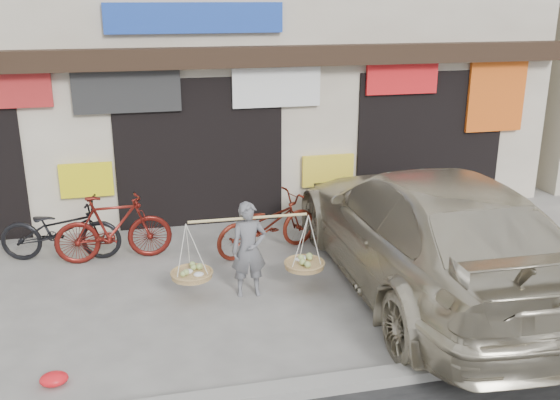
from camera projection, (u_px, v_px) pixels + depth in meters
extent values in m
plane|color=gray|center=(232.00, 311.00, 8.42)|extent=(70.00, 70.00, 0.00)
cube|color=gray|center=(261.00, 394.00, 6.55)|extent=(70.00, 0.25, 0.12)
cube|color=beige|center=(181.00, 23.00, 13.35)|extent=(14.00, 6.00, 7.00)
cube|color=black|center=(197.00, 58.00, 10.58)|extent=(14.00, 0.35, 0.35)
cube|color=black|center=(199.00, 150.00, 11.48)|extent=(3.00, 0.60, 2.70)
cube|color=black|center=(424.00, 138.00, 12.45)|extent=(3.00, 0.60, 2.70)
cube|color=red|center=(0.00, 90.00, 10.09)|extent=(1.60, 0.08, 0.60)
cube|color=#2A2A2A|center=(127.00, 92.00, 10.55)|extent=(1.80, 0.08, 0.70)
cube|color=white|center=(277.00, 87.00, 11.12)|extent=(1.60, 0.08, 0.70)
cube|color=red|center=(402.00, 78.00, 11.60)|extent=(1.40, 0.08, 0.60)
cube|color=orange|center=(496.00, 96.00, 12.16)|extent=(1.20, 0.08, 1.40)
cube|color=yellow|center=(87.00, 180.00, 10.85)|extent=(0.90, 0.08, 0.60)
cube|color=yellow|center=(328.00, 170.00, 11.83)|extent=(1.00, 0.08, 0.60)
cube|color=#1D45B7|center=(195.00, 18.00, 10.44)|extent=(3.00, 0.08, 0.50)
imported|color=slate|center=(249.00, 250.00, 8.68)|extent=(0.51, 0.34, 1.37)
cylinder|color=#D5BB77|center=(248.00, 218.00, 8.53)|extent=(1.65, 0.08, 0.04)
cylinder|color=tan|center=(192.00, 275.00, 8.62)|extent=(0.56, 0.56, 0.07)
ellipsoid|color=#A5BF66|center=(192.00, 271.00, 8.60)|extent=(0.39, 0.39, 0.10)
cylinder|color=tan|center=(304.00, 265.00, 8.93)|extent=(0.56, 0.56, 0.07)
ellipsoid|color=#A5BF66|center=(304.00, 261.00, 8.91)|extent=(0.39, 0.39, 0.10)
imported|color=black|center=(61.00, 230.00, 9.94)|extent=(1.99, 0.97, 1.00)
imported|color=#5F1510|center=(113.00, 228.00, 9.87)|extent=(1.85, 0.59, 1.10)
imported|color=maroon|center=(267.00, 224.00, 10.21)|extent=(1.97, 1.24, 0.98)
imported|color=#BFB59A|center=(426.00, 230.00, 8.84)|extent=(2.58, 6.14, 1.77)
cube|color=black|center=(358.00, 193.00, 11.64)|extent=(1.70, 0.13, 0.45)
cube|color=silver|center=(357.00, 197.00, 11.74)|extent=(0.45, 0.03, 0.12)
ellipsoid|color=red|center=(54.00, 379.00, 6.80)|extent=(0.31, 0.25, 0.14)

